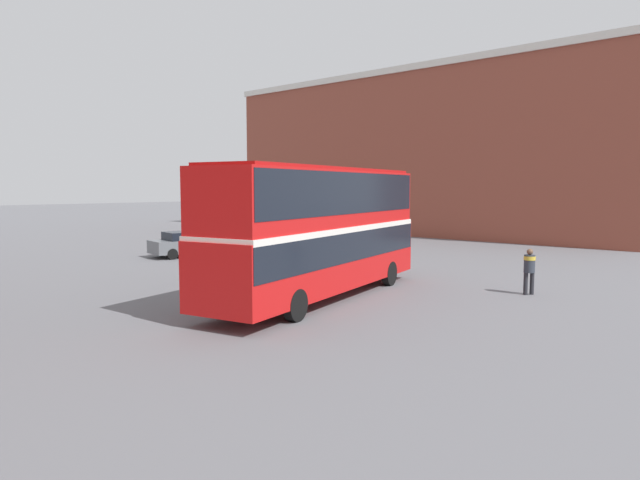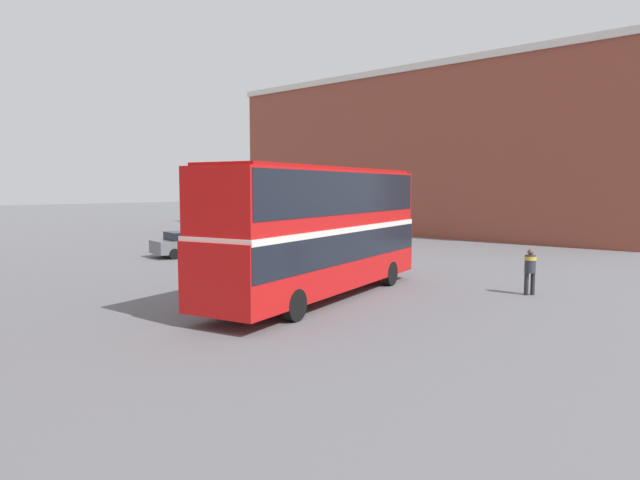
# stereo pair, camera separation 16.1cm
# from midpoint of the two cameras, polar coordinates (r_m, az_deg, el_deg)

# --- Properties ---
(ground_plane) EXTENTS (240.00, 240.00, 0.00)m
(ground_plane) POSITION_cam_midpoint_polar(r_m,az_deg,el_deg) (21.31, -0.26, -5.36)
(ground_plane) COLOR slate
(building_row_right) EXTENTS (9.28, 36.44, 13.52)m
(building_row_right) POSITION_cam_midpoint_polar(r_m,az_deg,el_deg) (50.63, 10.28, 8.42)
(building_row_right) COLOR brown
(building_row_right) RESTS_ON ground_plane
(double_decker_bus) EXTENTS (11.76, 4.90, 4.62)m
(double_decker_bus) POSITION_cam_midpoint_polar(r_m,az_deg,el_deg) (20.09, -0.23, 1.59)
(double_decker_bus) COLOR red
(double_decker_bus) RESTS_ON ground_plane
(pedestrian_foreground) EXTENTS (0.58, 0.58, 1.70)m
(pedestrian_foreground) POSITION_cam_midpoint_polar(r_m,az_deg,el_deg) (22.24, 20.01, -2.51)
(pedestrian_foreground) COLOR #232328
(pedestrian_foreground) RESTS_ON ground_plane
(parked_car_kerb_near) EXTENTS (4.34, 2.64, 1.43)m
(parked_car_kerb_near) POSITION_cam_midpoint_polar(r_m,az_deg,el_deg) (33.38, -13.32, -0.37)
(parked_car_kerb_near) COLOR slate
(parked_car_kerb_near) RESTS_ON ground_plane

